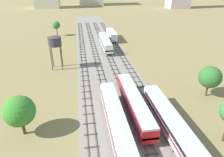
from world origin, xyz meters
TOP-DOWN VIEW (x-y plane):
  - ground_plane at (0.00, 56.00)m, footprint 480.00×480.00m
  - ballast_bed at (0.00, 56.00)m, footprint 17.60×176.00m
  - track_far_left at (-6.80, 57.00)m, footprint 2.40×126.00m
  - track_left at (-2.27, 57.00)m, footprint 2.40×126.00m
  - track_centre_left at (2.27, 57.00)m, footprint 2.40×126.00m
  - track_centre at (6.80, 57.00)m, footprint 2.40×126.00m
  - passenger_coach_centre_nearest at (6.80, 17.05)m, footprint 2.96×22.00m
  - passenger_coach_left_near at (-2.27, 19.81)m, footprint 2.96×22.00m
  - diesel_railcar_centre_left_mid at (2.27, 24.55)m, footprint 2.96×20.50m
  - diesel_railcar_centre_left_midfar at (2.27, 67.58)m, footprint 2.96×20.50m
  - freight_boxcar_centre_far at (6.81, 79.74)m, footprint 2.87×14.00m
  - water_tower at (-14.63, 50.45)m, footprint 3.93×3.93m
  - signal_post_nearest at (4.53, 60.05)m, footprint 0.28×0.47m
  - lineside_tree_0 at (-17.84, 90.33)m, footprint 3.61×3.61m
  - lineside_tree_1 at (20.65, 28.31)m, footprint 5.00×5.00m
  - lineside_tree_2 at (-18.26, 21.73)m, footprint 5.29×5.29m

SIDE VIEW (x-z plane):
  - ground_plane at x=0.00m, z-range 0.00..0.00m
  - ballast_bed at x=0.00m, z-range 0.00..0.01m
  - track_far_left at x=-6.80m, z-range -0.01..0.28m
  - track_left at x=-2.27m, z-range -0.01..0.28m
  - track_centre_left at x=2.27m, z-range -0.01..0.28m
  - track_centre at x=6.80m, z-range -0.01..0.28m
  - freight_boxcar_centre_far at x=6.81m, z-range 0.65..4.25m
  - diesel_railcar_centre_left_mid at x=2.27m, z-range 0.70..4.50m
  - diesel_railcar_centre_left_midfar at x=2.27m, z-range 0.70..4.50m
  - passenger_coach_centre_nearest at x=6.80m, z-range 0.71..4.51m
  - passenger_coach_left_near at x=-2.27m, z-range 0.71..4.51m
  - signal_post_nearest at x=4.53m, z-range 0.67..5.40m
  - lineside_tree_2 at x=-18.26m, z-range 1.05..8.46m
  - lineside_tree_1 at x=20.65m, z-range 1.15..8.47m
  - lineside_tree_0 at x=-17.84m, z-range 1.62..8.55m
  - water_tower at x=-14.63m, z-range 3.38..13.52m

